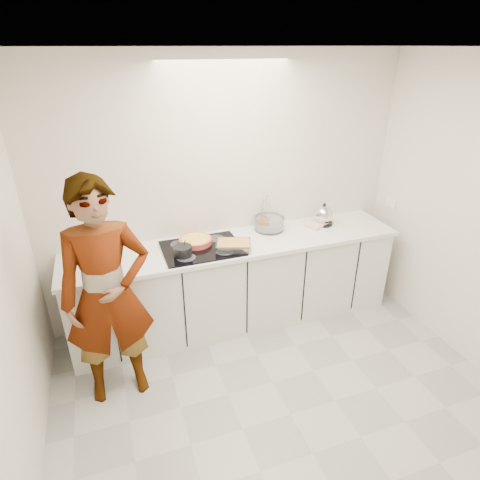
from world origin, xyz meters
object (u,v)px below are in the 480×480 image
object	(u,v)px
tart_dish	(195,241)
baking_dish	(233,245)
hob	(202,248)
mixing_bowl	(269,224)
cook	(107,295)
kettle	(323,215)
saucepan	(183,251)
utensil_crock	(264,225)

from	to	relation	value
tart_dish	baking_dish	world-z (taller)	baking_dish
hob	mixing_bowl	xyz separation A→B (m)	(0.76, 0.19, 0.06)
hob	cook	distance (m)	1.01
kettle	cook	distance (m)	2.31
saucepan	mixing_bowl	distance (m)	1.00
cook	baking_dish	bearing A→B (deg)	17.79
tart_dish	utensil_crock	bearing A→B (deg)	6.11
hob	kettle	bearing A→B (deg)	5.54
baking_dish	kettle	size ratio (longest dim) A/B	1.41
hob	utensil_crock	size ratio (longest dim) A/B	5.38
baking_dish	kettle	bearing A→B (deg)	12.53
mixing_bowl	kettle	world-z (taller)	kettle
utensil_crock	cook	distance (m)	1.72
hob	tart_dish	size ratio (longest dim) A/B	1.89
tart_dish	kettle	distance (m)	1.38
hob	baking_dish	xyz separation A→B (m)	(0.27, -0.11, 0.04)
mixing_bowl	cook	bearing A→B (deg)	-156.18
hob	utensil_crock	world-z (taller)	utensil_crock
saucepan	utensil_crock	distance (m)	0.94
kettle	utensil_crock	bearing A→B (deg)	175.22
saucepan	baking_dish	xyz separation A→B (m)	(0.47, -0.01, -0.01)
utensil_crock	hob	bearing A→B (deg)	-165.15
saucepan	kettle	size ratio (longest dim) A/B	0.65
hob	tart_dish	distance (m)	0.12
hob	saucepan	xyz separation A→B (m)	(-0.20, -0.10, 0.05)
mixing_bowl	cook	size ratio (longest dim) A/B	0.20
kettle	cook	bearing A→B (deg)	-163.44
utensil_crock	baking_dish	bearing A→B (deg)	-145.40
tart_dish	baking_dish	xyz separation A→B (m)	(0.30, -0.21, 0.01)
hob	mixing_bowl	world-z (taller)	mixing_bowl
hob	utensil_crock	xyz separation A→B (m)	(0.70, 0.18, 0.06)
saucepan	tart_dish	bearing A→B (deg)	50.81
mixing_bowl	utensil_crock	world-z (taller)	mixing_bowl
mixing_bowl	kettle	distance (m)	0.59
utensil_crock	mixing_bowl	bearing A→B (deg)	4.81
mixing_bowl	utensil_crock	bearing A→B (deg)	-175.19
tart_dish	kettle	bearing A→B (deg)	0.99
baking_dish	mixing_bowl	bearing A→B (deg)	31.49
utensil_crock	cook	size ratio (longest dim) A/B	0.07
baking_dish	cook	world-z (taller)	cook
hob	saucepan	distance (m)	0.23
hob	tart_dish	bearing A→B (deg)	107.29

